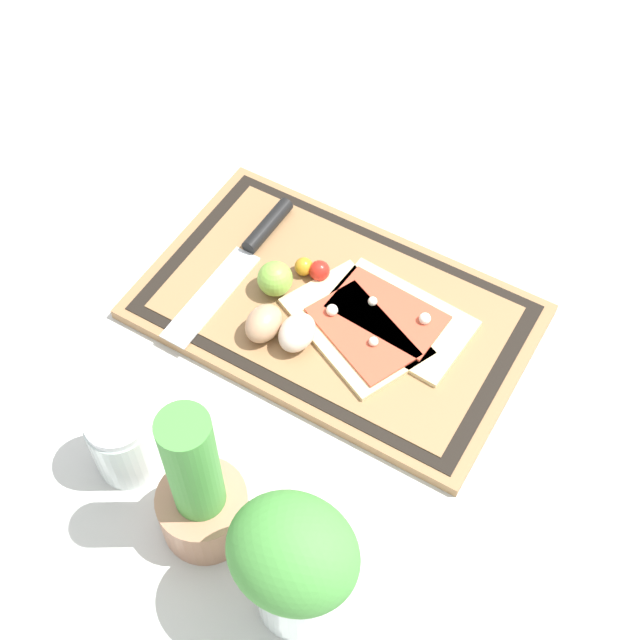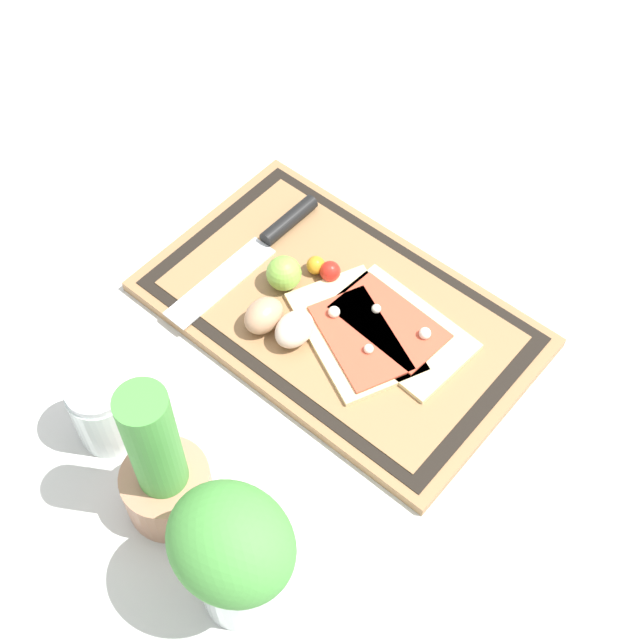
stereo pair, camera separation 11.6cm
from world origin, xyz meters
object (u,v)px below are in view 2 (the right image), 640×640
Objects in this scene: egg_brown at (264,315)px; knife at (269,239)px; pizza_slice_far at (356,333)px; herb_glass at (233,553)px; pizza_slice_near at (396,328)px; cherry_tomato_red at (330,271)px; sauce_jar at (105,413)px; lime at (284,273)px; herb_pot at (162,472)px; egg_pink at (294,329)px; cherry_tomato_yellow at (316,265)px.

knife is at bearing -49.96° from egg_brown.
herb_glass is at bearing 108.63° from pizza_slice_far.
knife is at bearing -12.79° from pizza_slice_far.
pizza_slice_near is 0.90× the size of pizza_slice_far.
cherry_tomato_red reaches higher than knife.
sauce_jar is at bearing 79.02° from egg_brown.
lime reaches higher than pizza_slice_far.
cherry_tomato_red is 0.38m from herb_pot.
lime is 0.46× the size of sauce_jar.
pizza_slice_near is at bearing -142.41° from egg_brown.
herb_pot is at bearing 80.95° from pizza_slice_near.
egg_brown is 0.27m from herb_pot.
egg_brown is 0.12m from cherry_tomato_red.
egg_brown is 1.20× the size of lime.
egg_pink is at bearing -58.84° from herb_glass.
cherry_tomato_red is at bearing -176.17° from knife.
lime is 1.68× the size of cherry_tomato_red.
sauce_jar is at bearing 61.68° from pizza_slice_near.
sauce_jar is 0.28m from herb_glass.
sauce_jar is (0.02, 0.30, 0.00)m from lime.
cherry_tomato_yellow is at bearing -59.92° from herb_glass.
egg_pink is 1.20× the size of lime.
sauce_jar is (0.13, -0.02, -0.04)m from herb_pot.
cherry_tomato_yellow is (0.05, -0.10, -0.01)m from egg_pink.
herb_pot reaches higher than cherry_tomato_red.
herb_pot is 1.17× the size of herb_glass.
cherry_tomato_red reaches higher than pizza_slice_near.
herb_glass reaches higher than sauce_jar.
egg_brown is at bearing 32.82° from pizza_slice_far.
egg_pink is 0.56× the size of sauce_jar.
herb_glass is at bearing 128.25° from egg_brown.
knife is 0.35m from sauce_jar.
knife is 0.14m from egg_brown.
pizza_slice_near is 0.12m from cherry_tomato_red.
herb_pot is 2.25× the size of sauce_jar.
knife is at bearing -82.13° from sauce_jar.
herb_pot is (0.02, 0.32, 0.06)m from pizza_slice_far.
pizza_slice_far is 4.60× the size of lime.
herb_pot reaches higher than pizza_slice_far.
sauce_jar is at bearing 69.63° from egg_pink.
egg_pink reaches higher than pizza_slice_near.
egg_pink is 0.29× the size of herb_glass.
pizza_slice_far is 1.10× the size of herb_glass.
lime is 0.24× the size of herb_glass.
knife is 0.08m from lime.
lime is at bearing 147.95° from knife.
herb_glass is at bearing 101.88° from pizza_slice_near.
herb_glass is at bearing 120.08° from cherry_tomato_yellow.
lime is at bearing -93.69° from sauce_jar.
pizza_slice_far is 3.82× the size of egg_brown.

